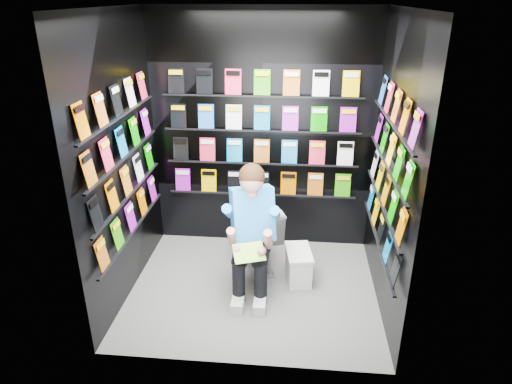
{
  "coord_description": "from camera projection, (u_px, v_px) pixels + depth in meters",
  "views": [
    {
      "loc": [
        0.38,
        -3.74,
        2.7
      ],
      "look_at": [
        0.01,
        0.15,
        0.99
      ],
      "focal_mm": 32.0,
      "sensor_mm": 36.0,
      "label": 1
    }
  ],
  "objects": [
    {
      "name": "wall_front",
      "position": [
        238.0,
        217.0,
        3.09
      ],
      "size": [
        2.4,
        0.04,
        2.6
      ],
      "primitive_type": "cube",
      "color": "black",
      "rests_on": "floor"
    },
    {
      "name": "ceiling",
      "position": [
        252.0,
        7.0,
        3.49
      ],
      "size": [
        2.4,
        2.4,
        0.0
      ],
      "primitive_type": "plane",
      "color": "white",
      "rests_on": "floor"
    },
    {
      "name": "comics_back",
      "position": [
        262.0,
        135.0,
        4.89
      ],
      "size": [
        2.1,
        0.06,
        1.37
      ],
      "primitive_type": null,
      "color": "#C66619",
      "rests_on": "wall_back"
    },
    {
      "name": "wall_left",
      "position": [
        121.0,
        162.0,
        4.11
      ],
      "size": [
        0.04,
        2.0,
        2.6
      ],
      "primitive_type": "cube",
      "color": "black",
      "rests_on": "floor"
    },
    {
      "name": "comics_right",
      "position": [
        389.0,
        170.0,
        3.91
      ],
      "size": [
        0.06,
        1.7,
        1.37
      ],
      "primitive_type": null,
      "color": "#C66619",
      "rests_on": "wall_right"
    },
    {
      "name": "reader",
      "position": [
        253.0,
        215.0,
        4.3
      ],
      "size": [
        0.76,
        0.91,
        1.43
      ],
      "primitive_type": null,
      "rotation": [
        0.0,
        0.0,
        0.34
      ],
      "color": "#2588E9",
      "rests_on": "toilet"
    },
    {
      "name": "floor",
      "position": [
        253.0,
        289.0,
        4.53
      ],
      "size": [
        2.4,
        2.4,
        0.0
      ],
      "primitive_type": "plane",
      "color": "#62625F",
      "rests_on": "ground"
    },
    {
      "name": "toilet",
      "position": [
        256.0,
        234.0,
        4.81
      ],
      "size": [
        0.64,
        0.85,
        0.73
      ],
      "primitive_type": "imported",
      "rotation": [
        0.0,
        0.0,
        3.48
      ],
      "color": "white",
      "rests_on": "floor"
    },
    {
      "name": "held_comic",
      "position": [
        249.0,
        252.0,
        4.06
      ],
      "size": [
        0.32,
        0.25,
        0.12
      ],
      "primitive_type": "cube",
      "rotation": [
        -0.96,
        0.0,
        0.34
      ],
      "color": "green",
      "rests_on": "reader"
    },
    {
      "name": "longbox",
      "position": [
        298.0,
        266.0,
        4.63
      ],
      "size": [
        0.28,
        0.43,
        0.3
      ],
      "primitive_type": "cube",
      "rotation": [
        0.0,
        0.0,
        0.15
      ],
      "color": "white",
      "rests_on": "floor"
    },
    {
      "name": "wall_right",
      "position": [
        392.0,
        171.0,
        3.9
      ],
      "size": [
        0.04,
        2.0,
        2.6
      ],
      "primitive_type": "cube",
      "color": "black",
      "rests_on": "floor"
    },
    {
      "name": "comics_left",
      "position": [
        124.0,
        162.0,
        4.1
      ],
      "size": [
        0.06,
        1.7,
        1.37
      ],
      "primitive_type": null,
      "color": "#C66619",
      "rests_on": "wall_left"
    },
    {
      "name": "wall_back",
      "position": [
        262.0,
        134.0,
        4.92
      ],
      "size": [
        2.4,
        0.04,
        2.6
      ],
      "primitive_type": "cube",
      "color": "black",
      "rests_on": "floor"
    },
    {
      "name": "longbox_lid",
      "position": [
        299.0,
        252.0,
        4.56
      ],
      "size": [
        0.3,
        0.45,
        0.03
      ],
      "primitive_type": "cube",
      "rotation": [
        0.0,
        0.0,
        0.15
      ],
      "color": "white",
      "rests_on": "longbox"
    }
  ]
}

